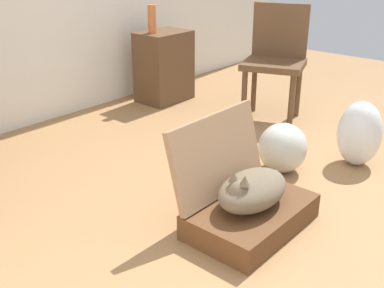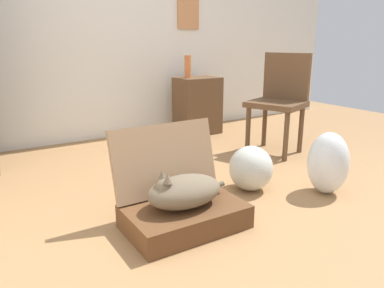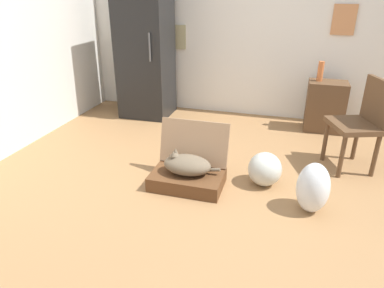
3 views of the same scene
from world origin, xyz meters
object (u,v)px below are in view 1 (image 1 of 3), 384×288
plastic_bag_white (283,148)px  vase_tall (152,19)px  suitcase_base (251,216)px  chair (276,57)px  plastic_bag_clear (359,134)px  cat (252,190)px  side_table (164,67)px

plastic_bag_white → vase_tall: bearing=73.9°
suitcase_base → plastic_bag_white: 0.72m
plastic_bag_white → vase_tall: 1.79m
suitcase_base → chair: chair is taller
plastic_bag_clear → chair: (0.43, 0.92, 0.29)m
vase_tall → chair: size_ratio=0.26×
cat → chair: bearing=28.5°
plastic_bag_white → side_table: bearing=70.0°
plastic_bag_clear → chair: bearing=64.9°
suitcase_base → vase_tall: size_ratio=2.75×
cat → plastic_bag_white: cat is taller
suitcase_base → plastic_bag_white: bearing=18.8°
vase_tall → cat: bearing=-121.9°
vase_tall → chair: chair is taller
cat → side_table: bearing=55.3°
side_table → vase_tall: bearing=171.9°
suitcase_base → side_table: size_ratio=1.05×
vase_tall → chair: 1.12m
suitcase_base → cat: bearing=177.2°
vase_tall → plastic_bag_white: bearing=-106.1°
cat → vase_tall: (1.15, 1.85, 0.53)m
plastic_bag_white → plastic_bag_clear: size_ratio=0.74×
suitcase_base → side_table: bearing=55.5°
suitcase_base → plastic_bag_white: (0.68, 0.23, 0.09)m
plastic_bag_white → vase_tall: vase_tall is taller
suitcase_base → plastic_bag_white: plastic_bag_white is taller
cat → plastic_bag_clear: (1.10, -0.09, -0.01)m
plastic_bag_white → chair: (0.84, 0.60, 0.35)m
plastic_bag_clear → vase_tall: size_ratio=1.80×
cat → plastic_bag_white: bearing=18.5°
cat → plastic_bag_clear: 1.10m
suitcase_base → cat: 0.16m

